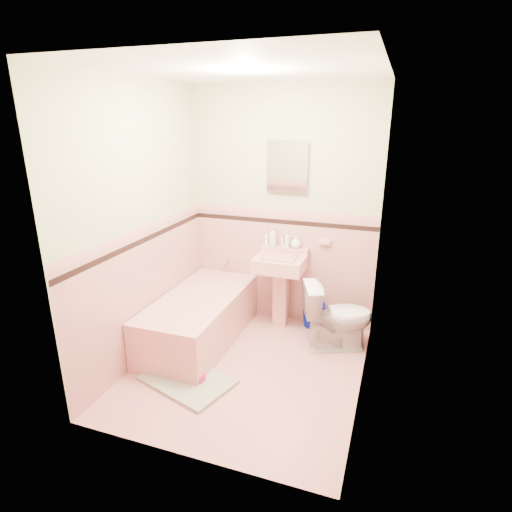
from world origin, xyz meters
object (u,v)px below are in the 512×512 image
(sink, at_px, (279,293))
(medicine_cabinet, at_px, (287,166))
(soap_bottle_left, at_px, (273,236))
(bathtub, at_px, (200,320))
(bucket, at_px, (313,315))
(toilet, at_px, (338,316))
(shoe, at_px, (195,376))
(soap_bottle_right, at_px, (296,242))
(soap_bottle_mid, at_px, (286,239))

(sink, height_order, medicine_cabinet, medicine_cabinet)
(medicine_cabinet, height_order, soap_bottle_left, medicine_cabinet)
(bathtub, xyz_separation_m, bucket, (1.03, 0.68, -0.10))
(medicine_cabinet, bearing_deg, bathtub, -132.58)
(sink, height_order, toilet, sink)
(sink, distance_m, shoe, 1.31)
(toilet, distance_m, shoe, 1.47)
(soap_bottle_left, bearing_deg, toilet, -26.56)
(soap_bottle_left, bearing_deg, sink, -52.75)
(sink, xyz_separation_m, medicine_cabinet, (0.00, 0.21, 1.30))
(bucket, bearing_deg, soap_bottle_right, 171.93)
(toilet, bearing_deg, bucket, 18.18)
(toilet, relative_size, shoe, 4.17)
(medicine_cabinet, relative_size, shoe, 2.83)
(soap_bottle_mid, height_order, shoe, soap_bottle_mid)
(bathtub, height_order, toilet, toilet)
(sink, height_order, soap_bottle_right, soap_bottle_right)
(sink, bearing_deg, soap_bottle_left, 127.25)
(medicine_cabinet, bearing_deg, sink, -90.00)
(soap_bottle_mid, bearing_deg, medicine_cabinet, 111.73)
(bathtub, xyz_separation_m, soap_bottle_right, (0.80, 0.71, 0.70))
(soap_bottle_mid, relative_size, toilet, 0.26)
(bathtub, relative_size, bucket, 5.98)
(shoe, bearing_deg, bathtub, 123.59)
(soap_bottle_left, distance_m, soap_bottle_right, 0.26)
(soap_bottle_right, xyz_separation_m, toilet, (0.54, -0.39, -0.59))
(medicine_cabinet, height_order, shoe, medicine_cabinet)
(soap_bottle_left, xyz_separation_m, soap_bottle_right, (0.25, 0.00, -0.04))
(soap_bottle_mid, distance_m, toilet, 0.97)
(soap_bottle_right, xyz_separation_m, bucket, (0.23, -0.03, -0.80))
(soap_bottle_left, bearing_deg, medicine_cabinet, 12.36)
(soap_bottle_mid, height_order, soap_bottle_right, soap_bottle_mid)
(medicine_cabinet, distance_m, toilet, 1.57)
(bucket, bearing_deg, medicine_cabinet, 169.77)
(bucket, bearing_deg, soap_bottle_mid, 174.42)
(soap_bottle_left, xyz_separation_m, shoe, (-0.26, -1.38, -0.90))
(sink, xyz_separation_m, soap_bottle_left, (-0.14, 0.18, 0.56))
(sink, distance_m, soap_bottle_left, 0.60)
(bucket, bearing_deg, soap_bottle_left, 176.12)
(bathtub, distance_m, soap_bottle_left, 1.16)
(toilet, distance_m, bucket, 0.52)
(sink, bearing_deg, soap_bottle_right, 57.08)
(medicine_cabinet, xyz_separation_m, shoe, (-0.39, -1.41, -1.64))
(soap_bottle_right, bearing_deg, bucket, -8.07)
(toilet, xyz_separation_m, shoe, (-1.05, -0.99, -0.28))
(soap_bottle_right, distance_m, toilet, 0.89)
(soap_bottle_mid, bearing_deg, soap_bottle_right, 0.00)
(bathtub, relative_size, soap_bottle_left, 7.17)
(sink, bearing_deg, soap_bottle_mid, 86.20)
(sink, distance_m, soap_bottle_mid, 0.58)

